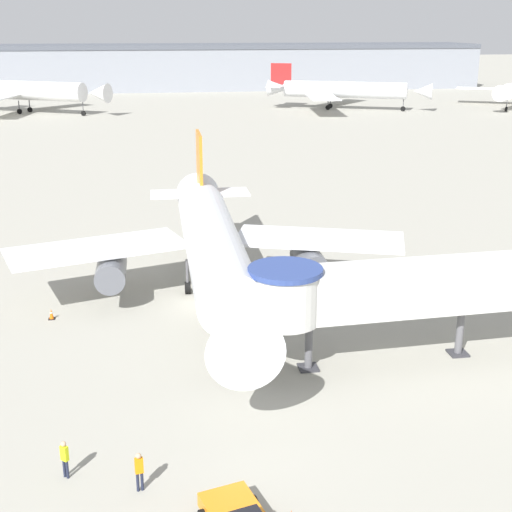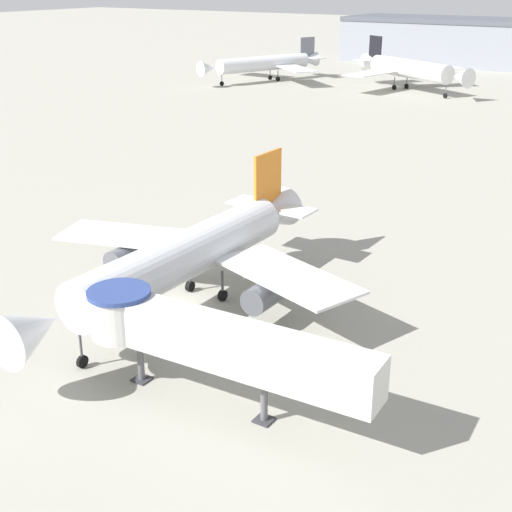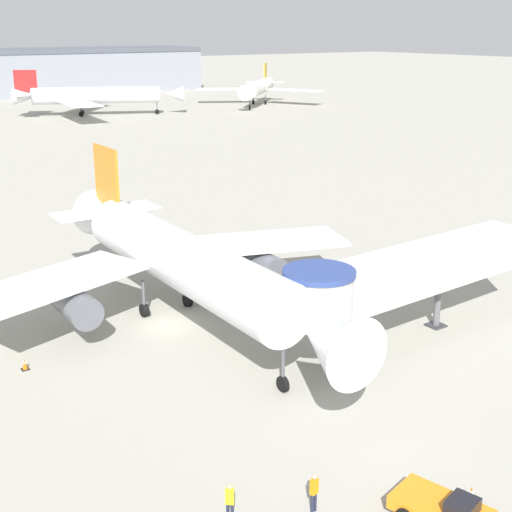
{
  "view_description": "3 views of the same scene",
  "coord_description": "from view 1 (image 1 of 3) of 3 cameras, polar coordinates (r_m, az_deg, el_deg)",
  "views": [
    {
      "loc": [
        -3.21,
        -46.55,
        18.69
      ],
      "look_at": [
        3.33,
        -5.07,
        4.99
      ],
      "focal_mm": 50.0,
      "sensor_mm": 36.0,
      "label": 1
    },
    {
      "loc": [
        33.69,
        -40.97,
        24.91
      ],
      "look_at": [
        6.58,
        1.27,
        5.0
      ],
      "focal_mm": 50.0,
      "sensor_mm": 36.0,
      "label": 2
    },
    {
      "loc": [
        -19.97,
        -39.6,
        18.98
      ],
      "look_at": [
        6.59,
        -1.02,
        3.89
      ],
      "focal_mm": 50.0,
      "sensor_mm": 36.0,
      "label": 3
    }
  ],
  "objects": [
    {
      "name": "background_jet_black_tail",
      "position": [
        166.11,
        -17.5,
        12.5
      ],
      "size": [
        32.75,
        29.99,
        11.21
      ],
      "rotation": [
        0.0,
        0.0,
        1.07
      ],
      "color": "white",
      "rests_on": "ground_plane"
    },
    {
      "name": "background_jet_red_tail",
      "position": [
        167.87,
        6.78,
        13.08
      ],
      "size": [
        36.55,
        36.41,
        10.1
      ],
      "rotation": [
        0.0,
        0.0,
        1.15
      ],
      "color": "silver",
      "rests_on": "ground_plane"
    },
    {
      "name": "terminal_building",
      "position": [
        222.68,
        -4.23,
        14.89
      ],
      "size": [
        165.03,
        24.78,
        12.99
      ],
      "color": "gray",
      "rests_on": "ground_plane"
    },
    {
      "name": "ground_crew_wing_walker",
      "position": [
        32.77,
        -15.06,
        -15.25
      ],
      "size": [
        0.39,
        0.37,
        1.78
      ],
      "rotation": [
        0.0,
        0.0,
        2.42
      ],
      "color": "#1E2338",
      "rests_on": "ground_plane"
    },
    {
      "name": "traffic_cone_starboard_wing",
      "position": [
        49.51,
        9.63,
        -3.98
      ],
      "size": [
        0.41,
        0.41,
        0.68
      ],
      "color": "black",
      "rests_on": "ground_plane"
    },
    {
      "name": "ground_plane",
      "position": [
        50.26,
        -4.66,
        -3.83
      ],
      "size": [
        800.0,
        800.0,
        0.0
      ],
      "primitive_type": "plane",
      "color": "#9E9B8E"
    },
    {
      "name": "traffic_cone_port_wing",
      "position": [
        49.36,
        -16.05,
        -4.5
      ],
      "size": [
        0.44,
        0.44,
        0.72
      ],
      "color": "black",
      "rests_on": "ground_plane"
    },
    {
      "name": "jet_bridge",
      "position": [
        40.99,
        11.17,
        -2.56
      ],
      "size": [
        19.85,
        4.21,
        6.18
      ],
      "rotation": [
        0.0,
        0.0,
        0.05
      ],
      "color": "silver",
      "rests_on": "ground_plane"
    },
    {
      "name": "ground_crew_marshaller",
      "position": [
        31.35,
        -9.33,
        -16.48
      ],
      "size": [
        0.38,
        0.26,
        1.8
      ],
      "rotation": [
        0.0,
        0.0,
        3.32
      ],
      "color": "#1E2338",
      "rests_on": "ground_plane"
    },
    {
      "name": "main_airplane",
      "position": [
        48.88,
        -3.51,
        0.96
      ],
      "size": [
        29.0,
        32.32,
        10.29
      ],
      "rotation": [
        0.0,
        0.0,
        -0.01
      ],
      "color": "silver",
      "rests_on": "ground_plane"
    }
  ]
}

